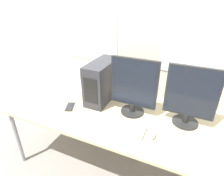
% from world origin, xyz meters
% --- Properties ---
extents(wall_back, '(8.00, 0.07, 2.70)m').
position_xyz_m(wall_back, '(0.00, 0.99, 1.35)').
color(wall_back, beige).
rests_on(wall_back, ground_plane).
extents(desk, '(2.17, 0.87, 0.73)m').
position_xyz_m(desk, '(0.00, 0.43, 0.69)').
color(desk, '#D1BA8E').
rests_on(desk, ground_plane).
extents(pc_tower, '(0.19, 0.46, 0.40)m').
position_xyz_m(pc_tower, '(-0.24, 0.60, 0.93)').
color(pc_tower, '#2D2D33').
rests_on(pc_tower, desk).
extents(monitor_main, '(0.41, 0.21, 0.52)m').
position_xyz_m(monitor_main, '(0.12, 0.49, 0.99)').
color(monitor_main, black).
rests_on(monitor_main, desk).
extents(monitor_right_near, '(0.39, 0.21, 0.51)m').
position_xyz_m(monitor_right_near, '(0.58, 0.52, 0.98)').
color(monitor_right_near, black).
rests_on(monitor_right_near, desk).
extents(keyboard, '(0.46, 0.15, 0.02)m').
position_xyz_m(keyboard, '(0.08, 0.24, 0.74)').
color(keyboard, silver).
rests_on(keyboard, desk).
extents(mouse, '(0.05, 0.11, 0.03)m').
position_xyz_m(mouse, '(0.37, 0.24, 0.75)').
color(mouse, '#B2B2B7').
rests_on(mouse, desk).
extents(cell_phone, '(0.12, 0.16, 0.01)m').
position_xyz_m(cell_phone, '(-0.45, 0.32, 0.74)').
color(cell_phone, '#232328').
rests_on(cell_phone, desk).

